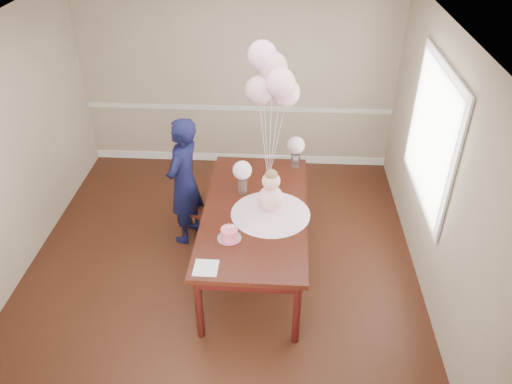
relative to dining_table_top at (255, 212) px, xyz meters
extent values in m
cube|color=black|center=(-0.40, -0.05, -0.80)|extent=(4.50, 5.00, 0.00)
cube|color=white|center=(-0.40, -0.05, 1.90)|extent=(4.50, 5.00, 0.02)
cube|color=tan|center=(-0.40, 2.45, 0.55)|extent=(4.50, 0.02, 2.70)
cube|color=tan|center=(1.85, -0.05, 0.55)|extent=(0.02, 5.00, 2.70)
cube|color=silver|center=(-0.40, 2.44, 0.10)|extent=(4.50, 0.02, 0.07)
cube|color=white|center=(-0.40, 2.44, -0.74)|extent=(4.50, 0.02, 0.12)
cube|color=silver|center=(1.83, 0.45, 0.75)|extent=(0.02, 1.66, 1.56)
cube|color=white|center=(1.81, 0.45, 0.75)|extent=(0.01, 1.50, 1.40)
cube|color=black|center=(0.00, 0.00, 0.00)|extent=(1.14, 2.23, 0.06)
cube|color=black|center=(0.00, 0.00, -0.08)|extent=(1.03, 2.12, 0.11)
cylinder|color=black|center=(-0.48, -1.01, -0.42)|extent=(0.08, 0.08, 0.78)
cylinder|color=black|center=(0.45, -1.03, -0.42)|extent=(0.08, 0.08, 0.78)
cylinder|color=black|center=(-0.45, 1.03, -0.42)|extent=(0.08, 0.08, 0.78)
cylinder|color=black|center=(0.48, 1.01, -0.42)|extent=(0.08, 0.08, 0.78)
cone|color=#EBADC3|center=(0.17, -0.06, 0.08)|extent=(0.85, 0.85, 0.11)
sphere|color=#FFA1D6|center=(0.17, -0.06, 0.23)|extent=(0.27, 0.27, 0.27)
sphere|color=beige|center=(0.17, -0.06, 0.44)|extent=(0.19, 0.19, 0.19)
sphere|color=brown|center=(0.17, -0.06, 0.50)|extent=(0.13, 0.13, 0.13)
cylinder|color=silver|center=(-0.23, -0.50, 0.03)|extent=(0.25, 0.25, 0.01)
cylinder|color=#FF5077|center=(-0.23, -0.50, 0.09)|extent=(0.17, 0.17, 0.11)
sphere|color=white|center=(-0.23, -0.50, 0.16)|extent=(0.03, 0.03, 0.03)
sphere|color=white|center=(-0.19, -0.47, 0.16)|extent=(0.03, 0.03, 0.03)
cylinder|color=silver|center=(-0.16, 0.33, 0.12)|extent=(0.11, 0.11, 0.18)
sphere|color=silver|center=(-0.16, 0.33, 0.32)|extent=(0.21, 0.21, 0.21)
cylinder|color=silver|center=(0.43, 0.94, 0.12)|extent=(0.11, 0.11, 0.18)
sphere|color=silver|center=(0.43, 0.94, 0.32)|extent=(0.21, 0.21, 0.21)
cube|color=white|center=(-0.40, -0.94, 0.03)|extent=(0.22, 0.22, 0.01)
cylinder|color=silver|center=(0.12, 0.61, 0.04)|extent=(0.04, 0.04, 0.02)
sphere|color=#D99AA5|center=(0.01, 0.61, 1.14)|extent=(0.31, 0.31, 0.31)
sphere|color=#FFB4D1|center=(0.23, 0.55, 1.25)|extent=(0.31, 0.31, 0.31)
sphere|color=#E09EB1|center=(0.14, 0.72, 1.36)|extent=(0.31, 0.31, 0.31)
sphere|color=#FFB4D8|center=(0.03, 0.74, 1.47)|extent=(0.31, 0.31, 0.31)
sphere|color=#FFB4CD|center=(0.29, 0.70, 1.08)|extent=(0.31, 0.31, 0.31)
cylinder|color=white|center=(0.06, 0.61, 0.50)|extent=(0.10, 0.01, 0.93)
cylinder|color=white|center=(0.17, 0.58, 0.56)|extent=(0.11, 0.06, 1.04)
cylinder|color=white|center=(0.13, 0.66, 0.62)|extent=(0.03, 0.10, 1.15)
cylinder|color=silver|center=(0.08, 0.68, 0.67)|extent=(0.09, 0.12, 1.26)
cylinder|color=white|center=(0.20, 0.65, 0.48)|extent=(0.16, 0.08, 0.86)
cube|color=black|center=(-0.72, 0.60, -0.39)|extent=(0.51, 0.51, 0.05)
cylinder|color=#36120E|center=(-0.93, 0.50, -0.61)|extent=(0.05, 0.05, 0.39)
cylinder|color=#3E1511|center=(-0.62, 0.39, -0.61)|extent=(0.05, 0.05, 0.39)
cylinder|color=#371F0F|center=(-0.82, 0.81, -0.61)|extent=(0.05, 0.05, 0.39)
cylinder|color=#33140D|center=(-0.51, 0.70, -0.61)|extent=(0.05, 0.05, 0.39)
cylinder|color=#38140F|center=(-0.95, 0.50, -0.13)|extent=(0.05, 0.05, 0.51)
cylinder|color=#3D2110|center=(-0.84, 0.81, -0.13)|extent=(0.05, 0.05, 0.51)
cube|color=#38160F|center=(-0.90, 0.66, -0.24)|extent=(0.15, 0.35, 0.05)
cube|color=#34150E|center=(-0.90, 0.66, -0.09)|extent=(0.15, 0.35, 0.05)
cube|color=#35150E|center=(-0.90, 0.66, 0.05)|extent=(0.15, 0.35, 0.05)
imported|color=black|center=(-0.87, 0.55, 0.00)|extent=(0.55, 0.68, 1.61)
camera|label=1|loc=(0.25, -4.32, 3.18)|focal=35.00mm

